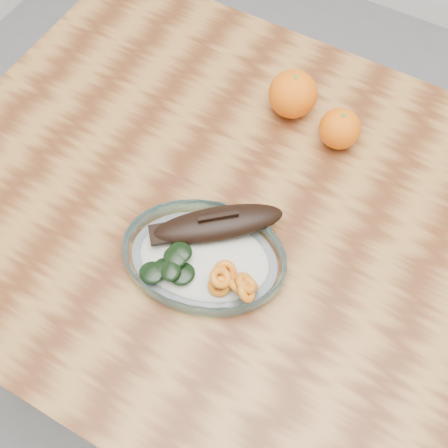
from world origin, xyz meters
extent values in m
plane|color=slate|center=(0.00, 0.00, 0.00)|extent=(3.00, 3.00, 0.00)
cube|color=#5D2F16|center=(0.00, 0.00, 0.73)|extent=(1.20, 0.80, 0.04)
cylinder|color=brown|center=(-0.54, 0.34, 0.35)|extent=(0.06, 0.06, 0.71)
ellipsoid|color=white|center=(-0.09, -0.11, 0.76)|extent=(0.51, 0.42, 0.01)
torus|color=#87C7D1|center=(-0.09, -0.11, 0.77)|extent=(0.55, 0.55, 0.03)
ellipsoid|color=silver|center=(-0.09, -0.11, 0.77)|extent=(0.45, 0.37, 0.02)
ellipsoid|color=black|center=(-0.09, -0.06, 0.80)|extent=(0.19, 0.17, 0.03)
ellipsoid|color=black|center=(-0.09, -0.06, 0.79)|extent=(0.16, 0.14, 0.02)
cube|color=black|center=(-0.16, -0.11, 0.80)|extent=(0.05, 0.05, 0.01)
cube|color=black|center=(-0.09, -0.06, 0.81)|extent=(0.05, 0.04, 0.02)
torus|color=#E45C10|center=(-0.04, -0.14, 0.79)|extent=(0.05, 0.04, 0.04)
torus|color=#E45C10|center=(-0.01, -0.12, 0.79)|extent=(0.04, 0.04, 0.04)
torus|color=#E45C10|center=(-0.02, -0.13, 0.79)|extent=(0.03, 0.03, 0.04)
torus|color=#E45C10|center=(-0.05, -0.12, 0.79)|extent=(0.05, 0.05, 0.03)
torus|color=#E45C10|center=(-0.01, -0.12, 0.79)|extent=(0.04, 0.04, 0.03)
torus|color=#E45C10|center=(-0.04, -0.12, 0.79)|extent=(0.04, 0.04, 0.03)
torus|color=#E45C10|center=(-0.05, -0.13, 0.81)|extent=(0.05, 0.05, 0.03)
torus|color=#E45C10|center=(0.00, -0.13, 0.81)|extent=(0.04, 0.04, 0.04)
torus|color=#E45C10|center=(-0.01, -0.12, 0.81)|extent=(0.05, 0.04, 0.04)
ellipsoid|color=black|center=(-0.10, -0.15, 0.79)|extent=(0.05, 0.05, 0.01)
ellipsoid|color=black|center=(-0.13, -0.16, 0.79)|extent=(0.03, 0.04, 0.01)
ellipsoid|color=black|center=(-0.14, -0.17, 0.79)|extent=(0.05, 0.05, 0.01)
ellipsoid|color=black|center=(-0.12, -0.14, 0.79)|extent=(0.04, 0.04, 0.01)
ellipsoid|color=black|center=(-0.11, -0.16, 0.80)|extent=(0.04, 0.04, 0.01)
ellipsoid|color=black|center=(-0.12, -0.13, 0.80)|extent=(0.04, 0.03, 0.01)
ellipsoid|color=black|center=(-0.12, -0.14, 0.80)|extent=(0.05, 0.05, 0.01)
sphere|color=#F26504|center=(-0.11, 0.22, 0.79)|extent=(0.08, 0.08, 0.08)
sphere|color=#F26504|center=(-0.01, 0.20, 0.78)|extent=(0.07, 0.07, 0.07)
camera|label=1|loc=(0.11, -0.41, 1.51)|focal=45.00mm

